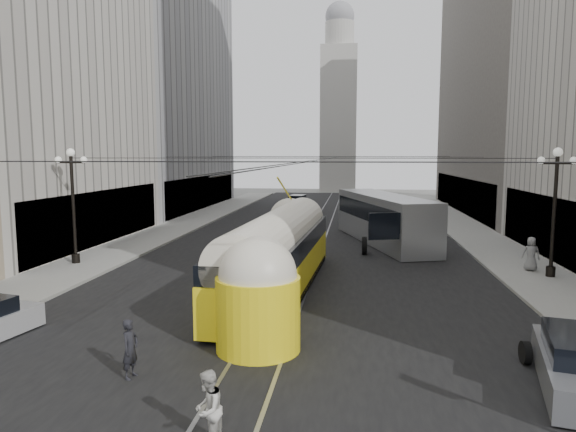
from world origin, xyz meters
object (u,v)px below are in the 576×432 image
(pedestrian_crossing_a, at_px, (130,349))
(pedestrian_crossing_b, at_px, (208,409))
(streetcar, at_px, (279,252))
(pedestrian_sidewalk_right, at_px, (531,254))
(city_bus, at_px, (384,217))

(pedestrian_crossing_a, height_order, pedestrian_crossing_b, pedestrian_crossing_a)
(streetcar, height_order, pedestrian_sidewalk_right, streetcar)
(streetcar, xyz_separation_m, pedestrian_crossing_b, (0.35, -12.59, -0.97))
(streetcar, distance_m, pedestrian_crossing_a, 10.00)
(pedestrian_crossing_b, bearing_deg, pedestrian_sidewalk_right, 149.00)
(streetcar, xyz_separation_m, pedestrian_sidewalk_right, (12.54, 5.18, -0.77))
(city_bus, relative_size, pedestrian_crossing_a, 8.25)
(pedestrian_crossing_a, relative_size, pedestrian_sidewalk_right, 0.94)
(city_bus, height_order, pedestrian_crossing_a, city_bus)
(pedestrian_crossing_b, height_order, pedestrian_sidewalk_right, pedestrian_sidewalk_right)
(streetcar, height_order, pedestrian_crossing_a, streetcar)
(city_bus, bearing_deg, pedestrian_sidewalk_right, -49.98)
(pedestrian_crossing_a, bearing_deg, city_bus, -10.38)
(pedestrian_sidewalk_right, bearing_deg, pedestrian_crossing_a, 53.63)
(streetcar, bearing_deg, pedestrian_sidewalk_right, 22.43)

